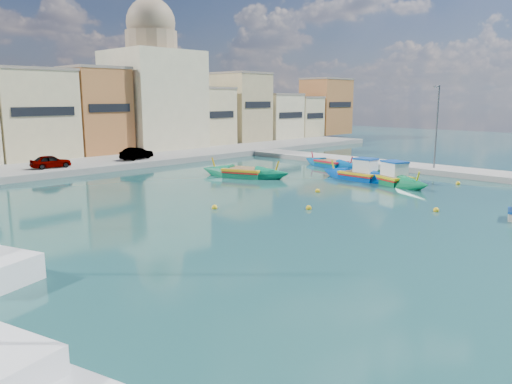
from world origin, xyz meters
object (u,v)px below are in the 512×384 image
church_block (153,85)px  luzzu_turquoise_cabin (390,179)px  luzzu_blue_cabin (361,176)px  luzzu_cyan_mid (331,164)px  quay_street_lamp (436,126)px  luzzu_green (244,174)px

church_block → luzzu_turquoise_cabin: 34.98m
church_block → luzzu_turquoise_cabin: bearing=-90.9°
luzzu_turquoise_cabin → luzzu_blue_cabin: (-0.14, 2.70, 0.00)m
luzzu_blue_cabin → luzzu_cyan_mid: bearing=53.4°
quay_street_lamp → luzzu_turquoise_cabin: 8.90m
church_block → luzzu_cyan_mid: church_block is taller
luzzu_turquoise_cabin → luzzu_cyan_mid: bearing=62.7°
luzzu_blue_cabin → luzzu_green: (-5.81, 8.22, -0.06)m
luzzu_cyan_mid → luzzu_blue_cabin: bearing=-126.6°
church_block → quay_street_lamp: (7.44, -34.00, -4.07)m
church_block → luzzu_cyan_mid: bearing=-80.0°
quay_street_lamp → luzzu_blue_cabin: quay_street_lamp is taller
church_block → luzzu_green: 25.34m
quay_street_lamp → luzzu_blue_cabin: bearing=161.8°
luzzu_cyan_mid → luzzu_green: (-10.82, 1.47, 0.05)m
luzzu_cyan_mid → church_block: bearing=100.0°
quay_street_lamp → luzzu_green: (-13.92, 10.89, -4.04)m
church_block → luzzu_cyan_mid: 26.27m
luzzu_turquoise_cabin → luzzu_blue_cabin: luzzu_blue_cabin is taller
church_block → luzzu_turquoise_cabin: (-0.52, -34.03, -8.05)m
luzzu_cyan_mid → quay_street_lamp: bearing=-71.8°
luzzu_turquoise_cabin → luzzu_cyan_mid: luzzu_turquoise_cabin is taller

